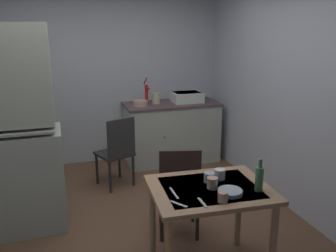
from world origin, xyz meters
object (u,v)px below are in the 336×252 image
Objects in this scene: dining_table at (210,201)px; hand_pump at (147,92)px; hutch_cabinet at (4,140)px; chair_far_side at (179,190)px; glass_bottle at (259,178)px; mixing_bowl_counter at (140,103)px; teacup_mint at (209,177)px; serving_bowl_wide at (230,192)px; chair_by_counter at (117,151)px; sink_basin at (187,97)px.

hand_pump is at bearing 86.64° from dining_table.
hutch_cabinet reaches higher than chair_far_side.
hand_pump is at bearing 93.60° from glass_bottle.
dining_table is (-0.04, -2.50, -0.29)m from mixing_bowl_counter.
hand_pump is at bearing 87.25° from teacup_mint.
dining_table is 3.76× the size of glass_bottle.
hand_pump is 2.64m from dining_table.
hand_pump is at bearing 88.78° from serving_bowl_wide.
chair_far_side is (1.55, -0.62, -0.46)m from hutch_cabinet.
hand_pump is 0.42× the size of chair_far_side.
hutch_cabinet is at bearing -150.66° from chair_by_counter.
hutch_cabinet is at bearing -141.57° from hand_pump.
serving_bowl_wide is at bearing -91.22° from hand_pump.
hand_pump reaches higher than mixing_bowl_counter.
dining_table is 0.43m from glass_bottle.
sink_basin is 2.18m from chair_far_side.
chair_by_counter is at bearing -128.37° from hand_pump.
chair_far_side is at bearing 100.97° from serving_bowl_wide.
dining_table is 0.62m from chair_far_side.
chair_far_side is 0.60m from teacup_mint.
chair_far_side is at bearing -112.34° from sink_basin.
chair_by_counter is 2.20m from glass_bottle.
hutch_cabinet is at bearing 144.44° from glass_bottle.
chair_by_counter is at bearing 104.43° from serving_bowl_wide.
hutch_cabinet is 2.03m from dining_table.
chair_by_counter is 2.11m from serving_bowl_wide.
chair_far_side is 3.57× the size of glass_bottle.
chair_far_side is at bearing -92.54° from mixing_bowl_counter.
hutch_cabinet reaches higher than sink_basin.
dining_table is at bearing -106.52° from sink_basin.
dining_table is (1.60, -1.21, -0.30)m from hutch_cabinet.
chair_by_counter is (-1.18, -0.68, -0.50)m from sink_basin.
mixing_bowl_counter is 0.91m from chair_by_counter.
sink_basin is 2.57m from teacup_mint.
chair_far_side is at bearing -95.74° from hand_pump.
hand_pump is 2.76m from serving_bowl_wide.
serving_bowl_wide is at bearing -38.79° from hutch_cabinet.
chair_far_side is at bearing 116.45° from glass_bottle.
mixing_bowl_counter is at bearing 91.26° from serving_bowl_wide.
sink_basin is (2.36, 1.34, 0.03)m from hutch_cabinet.
teacup_mint is (0.03, 0.09, 0.16)m from dining_table.
hutch_cabinet is 2.18m from serving_bowl_wide.
teacup_mint is at bearing 104.23° from serving_bowl_wide.
chair_far_side is at bearing -21.84° from hutch_cabinet.
hand_pump is 2.10m from chair_far_side.
serving_bowl_wide reaches higher than dining_table.
glass_bottle is at bearing -86.40° from hand_pump.
chair_by_counter reaches higher than dining_table.
sink_basin reaches higher than glass_bottle.
mixing_bowl_counter is at bearing -176.04° from sink_basin.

